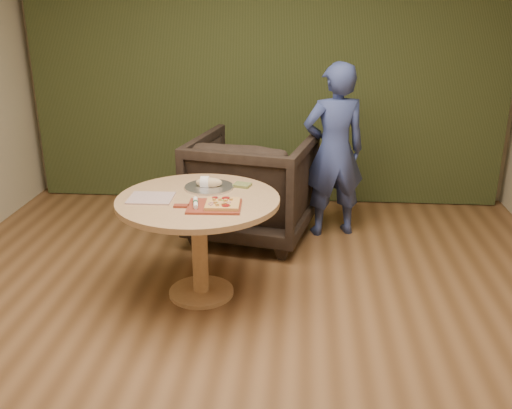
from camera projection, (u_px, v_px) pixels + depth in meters
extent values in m
cube|color=brown|center=(234.00, 358.00, 3.47)|extent=(5.00, 6.00, 0.02)
cube|color=#C5B795|center=(267.00, 64.00, 5.80)|extent=(5.00, 0.02, 2.80)
cube|color=#2A3317|center=(266.00, 66.00, 5.70)|extent=(4.80, 0.14, 2.78)
cylinder|color=tan|center=(201.00, 292.00, 4.19)|extent=(0.47, 0.47, 0.03)
cylinder|color=tan|center=(200.00, 250.00, 4.07)|extent=(0.11, 0.11, 0.68)
cylinder|color=tan|center=(198.00, 200.00, 3.94)|extent=(1.13, 1.13, 0.04)
cube|color=brown|center=(214.00, 206.00, 3.76)|extent=(0.36, 0.30, 0.01)
cube|color=brown|center=(181.00, 206.00, 3.76)|extent=(0.10, 0.05, 0.01)
cube|color=#E7AF5A|center=(223.00, 204.00, 3.75)|extent=(0.23, 0.23, 0.02)
cylinder|color=maroon|center=(215.00, 198.00, 3.82)|extent=(0.04, 0.04, 0.00)
cylinder|color=maroon|center=(226.00, 205.00, 3.68)|extent=(0.05, 0.05, 0.00)
cylinder|color=maroon|center=(226.00, 198.00, 3.81)|extent=(0.05, 0.05, 0.00)
cube|color=tan|center=(223.00, 204.00, 3.69)|extent=(0.02, 0.02, 0.01)
cube|color=tan|center=(217.00, 205.00, 3.68)|extent=(0.03, 0.03, 0.01)
cube|color=tan|center=(231.00, 199.00, 3.78)|extent=(0.02, 0.02, 0.01)
cube|color=tan|center=(225.00, 203.00, 3.70)|extent=(0.03, 0.03, 0.01)
cube|color=tan|center=(214.00, 200.00, 3.77)|extent=(0.02, 0.02, 0.01)
cube|color=tan|center=(215.00, 202.00, 3.72)|extent=(0.03, 0.03, 0.01)
cube|color=tan|center=(226.00, 200.00, 3.76)|extent=(0.03, 0.03, 0.01)
cube|color=tan|center=(220.00, 199.00, 3.78)|extent=(0.02, 0.02, 0.01)
cube|color=#26751A|center=(227.00, 200.00, 3.78)|extent=(0.01, 0.01, 0.00)
cube|color=#26751A|center=(217.00, 203.00, 3.73)|extent=(0.01, 0.01, 0.00)
cube|color=#26751A|center=(223.00, 201.00, 3.77)|extent=(0.01, 0.01, 0.00)
cube|color=#26751A|center=(215.00, 200.00, 3.79)|extent=(0.01, 0.01, 0.00)
cube|color=#26751A|center=(221.00, 200.00, 3.78)|extent=(0.01, 0.01, 0.00)
cube|color=#26751A|center=(226.00, 199.00, 3.80)|extent=(0.01, 0.01, 0.00)
cube|color=#26751A|center=(228.00, 206.00, 3.67)|extent=(0.01, 0.01, 0.00)
cube|color=#26751A|center=(230.00, 206.00, 3.68)|extent=(0.01, 0.01, 0.00)
cube|color=#26751A|center=(220.00, 199.00, 3.79)|extent=(0.01, 0.01, 0.00)
cube|color=#934C73|center=(212.00, 205.00, 3.69)|extent=(0.02, 0.03, 0.00)
cube|color=#934C73|center=(230.00, 202.00, 3.74)|extent=(0.01, 0.03, 0.00)
cube|color=#934C73|center=(227.00, 203.00, 3.73)|extent=(0.03, 0.03, 0.00)
cube|color=#934C73|center=(209.00, 204.00, 3.71)|extent=(0.01, 0.03, 0.00)
cube|color=#934C73|center=(217.00, 204.00, 3.70)|extent=(0.01, 0.03, 0.00)
cube|color=#934C73|center=(212.00, 203.00, 3.73)|extent=(0.03, 0.01, 0.00)
cube|color=#934C73|center=(218.00, 198.00, 3.81)|extent=(0.02, 0.03, 0.00)
cylinder|color=white|center=(196.00, 203.00, 3.76)|extent=(0.06, 0.17, 0.03)
cylinder|color=#194C26|center=(196.00, 203.00, 3.76)|extent=(0.04, 0.03, 0.03)
cube|color=silver|center=(195.00, 198.00, 3.84)|extent=(0.02, 0.04, 0.00)
cube|color=silver|center=(151.00, 198.00, 3.92)|extent=(0.31, 0.26, 0.01)
cylinder|color=silver|center=(209.00, 188.00, 4.13)|extent=(0.35, 0.35, 0.01)
cylinder|color=silver|center=(209.00, 187.00, 4.13)|extent=(0.36, 0.36, 0.02)
ellipsoid|color=#DEBF87|center=(209.00, 182.00, 4.12)|extent=(0.19, 0.08, 0.07)
cylinder|color=white|center=(205.00, 182.00, 4.12)|extent=(0.06, 0.09, 0.09)
cube|color=#54602B|center=(242.00, 185.00, 4.17)|extent=(0.14, 0.13, 0.02)
imported|color=black|center=(253.00, 182.00, 5.04)|extent=(1.18, 1.13, 1.03)
imported|color=#34427E|center=(334.00, 151.00, 5.01)|extent=(0.65, 0.51, 1.55)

